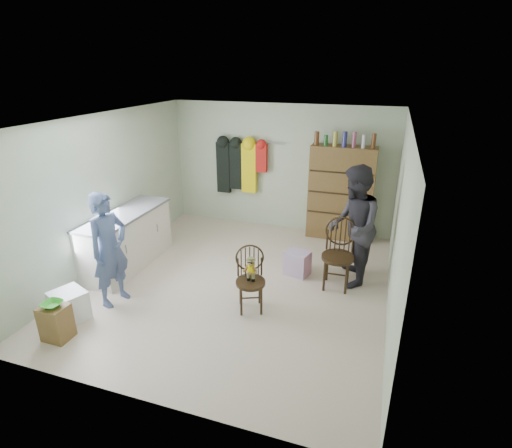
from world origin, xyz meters
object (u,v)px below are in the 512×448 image
(dresser, at_px, (341,193))
(counter, at_px, (127,239))
(chair_far, at_px, (339,251))
(chair_front, at_px, (250,274))

(dresser, bearing_deg, counter, -144.31)
(counter, xyz_separation_m, dresser, (3.20, 2.30, 0.44))
(counter, relative_size, chair_far, 1.71)
(chair_far, xyz_separation_m, dresser, (-0.23, 1.87, 0.33))
(chair_front, bearing_deg, counter, 143.84)
(chair_far, height_order, dresser, dresser)
(counter, bearing_deg, dresser, 35.69)
(chair_front, distance_m, chair_far, 1.46)
(chair_front, relative_size, dresser, 0.44)
(chair_front, xyz_separation_m, dresser, (0.83, 2.87, 0.39))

